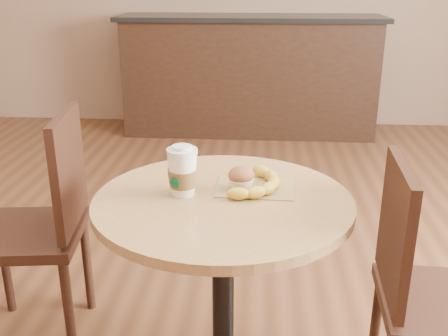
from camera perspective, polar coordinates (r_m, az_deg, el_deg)
name	(u,v)px	position (r m, az deg, el deg)	size (l,w,h in m)	color
cafe_table	(223,254)	(1.65, -0.10, -9.30)	(0.78, 0.78, 0.75)	black
chair_left	(42,221)	(2.09, -19.16, -5.52)	(0.45, 0.45, 0.92)	black
chair_right	(426,290)	(1.74, 21.16, -12.26)	(0.41, 0.41, 0.88)	black
service_counter	(250,75)	(4.79, 2.81, 10.09)	(2.30, 0.65, 1.04)	black
kraft_bag	(255,188)	(1.64, 3.38, -2.15)	(0.24, 0.18, 0.00)	olive
coffee_cup	(183,173)	(1.57, -4.53, -0.54)	(0.09, 0.10, 0.15)	white
muffin	(241,179)	(1.61, 1.87, -1.15)	(0.08, 0.08, 0.07)	silver
banana	(257,182)	(1.63, 3.58, -1.54)	(0.18, 0.26, 0.04)	gold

